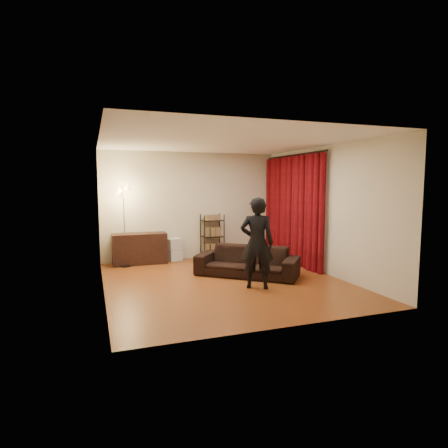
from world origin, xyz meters
name	(u,v)px	position (x,y,z in m)	size (l,w,h in m)	color
floor	(224,281)	(0.00, 0.00, 0.00)	(5.00, 5.00, 0.00)	brown
ceiling	(224,141)	(0.00, 0.00, 2.70)	(5.00, 5.00, 0.00)	white
wall_back	(191,206)	(0.00, 2.50, 1.35)	(5.00, 5.00, 0.00)	beige
wall_front	(289,227)	(0.00, -2.50, 1.35)	(5.00, 5.00, 0.00)	beige
wall_left	(101,216)	(-2.25, 0.00, 1.35)	(5.00, 5.00, 0.00)	beige
wall_right	(324,210)	(2.25, 0.00, 1.35)	(5.00, 5.00, 0.00)	beige
curtain_rod	(294,155)	(2.15, 1.12, 2.58)	(0.04, 0.04, 2.65)	black
curtain	(292,210)	(2.13, 1.12, 1.28)	(0.22, 2.65, 2.55)	#650711
sofa	(247,261)	(0.60, 0.27, 0.31)	(2.09, 0.82, 0.61)	black
person	(257,243)	(0.41, -0.63, 0.84)	(0.61, 0.40, 1.67)	black
media_cabinet	(140,249)	(-1.36, 2.23, 0.37)	(1.26, 0.47, 0.73)	#311912
storage_boxes	(174,250)	(-0.49, 2.31, 0.28)	(0.34, 0.27, 0.56)	beige
wire_shelf	(212,236)	(0.48, 2.28, 0.57)	(0.52, 0.36, 1.14)	black
floor_lamp	(124,226)	(-1.71, 2.05, 0.93)	(0.34, 0.34, 1.86)	silver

